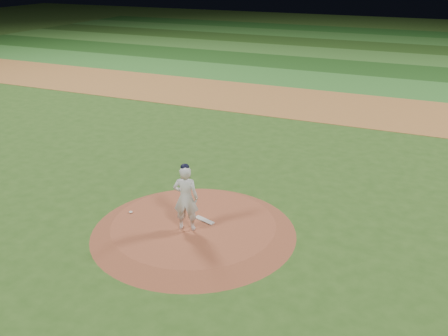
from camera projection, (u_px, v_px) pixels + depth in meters
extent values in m
plane|color=#2D521A|center=(194.00, 232.00, 13.45)|extent=(120.00, 120.00, 0.00)
cube|color=#A06731|center=(320.00, 105.00, 25.26)|extent=(70.00, 6.00, 0.02)
cube|color=#2F6F28|center=(342.00, 83.00, 29.90)|extent=(70.00, 5.00, 0.02)
cube|color=#1A4516|center=(357.00, 68.00, 34.12)|extent=(70.00, 5.00, 0.02)
cube|color=#336725|center=(369.00, 56.00, 38.34)|extent=(70.00, 5.00, 0.02)
cube|color=#1F4114|center=(379.00, 46.00, 42.56)|extent=(70.00, 5.00, 0.02)
cube|color=#2C6324|center=(386.00, 39.00, 46.77)|extent=(70.00, 5.00, 0.02)
cube|color=#1B4C18|center=(393.00, 32.00, 50.99)|extent=(70.00, 5.00, 0.02)
cone|color=brown|center=(194.00, 227.00, 13.41)|extent=(5.50, 5.50, 0.25)
cube|color=beige|center=(204.00, 220.00, 13.49)|extent=(0.64, 0.34, 0.03)
ellipsoid|color=silver|center=(131.00, 212.00, 13.90)|extent=(0.10, 0.10, 0.06)
imported|color=silver|center=(186.00, 198.00, 12.75)|extent=(0.74, 0.59, 1.78)
ellipsoid|color=black|center=(185.00, 167.00, 12.42)|extent=(0.22, 0.22, 0.15)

